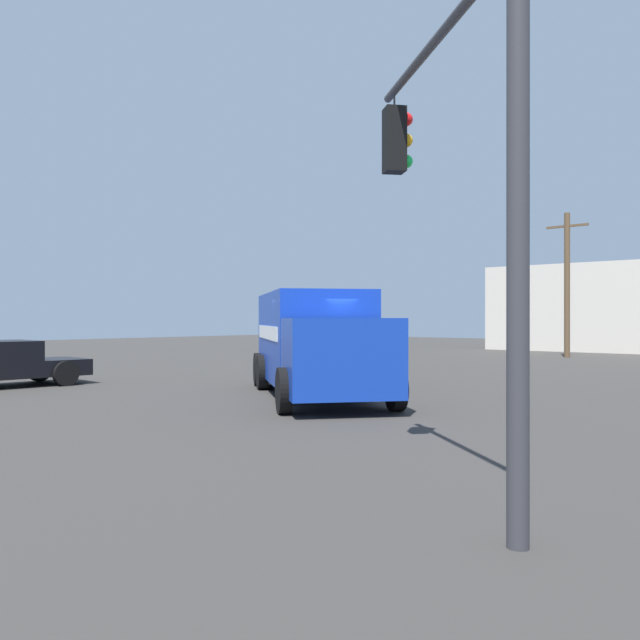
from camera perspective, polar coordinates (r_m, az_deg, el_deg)
name	(u,v)px	position (r m, az deg, el deg)	size (l,w,h in m)	color
ground_plane	(335,399)	(16.71, 1.28, -6.89)	(100.00, 100.00, 0.00)	#33302D
delivery_truck	(316,342)	(17.15, -0.35, -1.90)	(7.44, 6.76, 2.74)	#1438AD
traffic_light_primary	(459,165)	(7.51, 12.05, 13.13)	(3.37, 2.87, 5.64)	#38383D
utility_pole	(567,283)	(36.82, 20.76, 3.07)	(2.20, 0.30, 7.63)	brown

